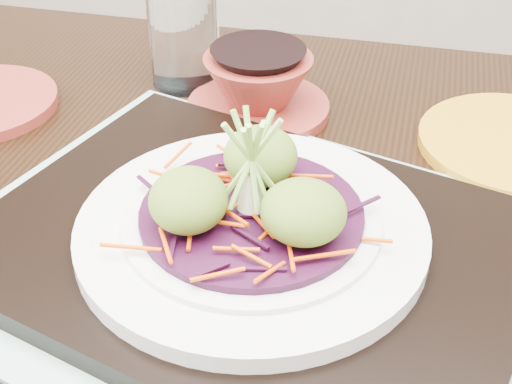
% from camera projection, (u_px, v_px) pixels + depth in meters
% --- Properties ---
extents(dining_table, '(1.38, 0.97, 0.82)m').
position_uv_depth(dining_table, '(269.00, 346.00, 0.64)').
color(dining_table, black).
rests_on(dining_table, ground).
extents(placemat, '(0.58, 0.52, 0.00)m').
position_uv_depth(placemat, '(252.00, 257.00, 0.57)').
color(placemat, '#84AB94').
rests_on(placemat, dining_table).
extents(serving_tray, '(0.50, 0.44, 0.02)m').
position_uv_depth(serving_tray, '(252.00, 246.00, 0.56)').
color(serving_tray, black).
rests_on(serving_tray, placemat).
extents(white_plate, '(0.27, 0.27, 0.02)m').
position_uv_depth(white_plate, '(252.00, 228.00, 0.55)').
color(white_plate, silver).
rests_on(white_plate, serving_tray).
extents(cabbage_bed, '(0.17, 0.17, 0.01)m').
position_uv_depth(cabbage_bed, '(252.00, 214.00, 0.54)').
color(cabbage_bed, '#310922').
rests_on(cabbage_bed, white_plate).
extents(carrot_julienne, '(0.21, 0.21, 0.01)m').
position_uv_depth(carrot_julienne, '(252.00, 205.00, 0.54)').
color(carrot_julienne, '#D74303').
rests_on(carrot_julienne, cabbage_bed).
extents(guacamole_scoops, '(0.15, 0.13, 0.05)m').
position_uv_depth(guacamole_scoops, '(251.00, 189.00, 0.53)').
color(guacamole_scoops, olive).
rests_on(guacamole_scoops, cabbage_bed).
extents(scallion_garnish, '(0.06, 0.06, 0.09)m').
position_uv_depth(scallion_garnish, '(251.00, 165.00, 0.52)').
color(scallion_garnish, '#8AC44E').
rests_on(scallion_garnish, cabbage_bed).
extents(water_glass, '(0.10, 0.10, 0.11)m').
position_uv_depth(water_glass, '(184.00, 36.00, 0.79)').
color(water_glass, white).
rests_on(water_glass, dining_table).
extents(terracotta_bowl_set, '(0.18, 0.18, 0.06)m').
position_uv_depth(terracotta_bowl_set, '(258.00, 88.00, 0.75)').
color(terracotta_bowl_set, maroon).
rests_on(terracotta_bowl_set, dining_table).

